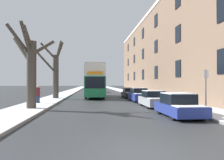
% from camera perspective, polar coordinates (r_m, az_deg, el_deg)
% --- Properties ---
extents(ground_plane, '(320.00, 320.00, 0.00)m').
position_cam_1_polar(ground_plane, '(6.54, 8.36, -18.42)').
color(ground_plane, '#303335').
extents(sidewalk_left, '(3.00, 130.00, 0.16)m').
position_cam_1_polar(sidewalk_left, '(59.28, -9.95, -2.65)').
color(sidewalk_left, gray).
rests_on(sidewalk_left, ground).
extents(sidewalk_right, '(3.00, 130.00, 0.16)m').
position_cam_1_polar(sidewalk_right, '(59.59, 2.09, -2.66)').
color(sidewalk_right, gray).
rests_on(sidewalk_right, ground).
extents(terrace_facade_right, '(9.10, 54.37, 13.91)m').
position_cam_1_polar(terrace_facade_right, '(37.35, 16.35, 6.86)').
color(terrace_facade_right, '#7A604C').
rests_on(terrace_facade_right, ground).
extents(bare_tree_left_0, '(3.46, 3.17, 6.21)m').
position_cam_1_polar(bare_tree_left_0, '(17.05, -20.54, 2.88)').
color(bare_tree_left_0, '#423A30').
rests_on(bare_tree_left_0, ground).
extents(bare_tree_left_1, '(3.30, 1.73, 7.01)m').
position_cam_1_polar(bare_tree_left_1, '(27.53, -14.61, 2.03)').
color(bare_tree_left_1, '#423A30').
rests_on(bare_tree_left_1, ground).
extents(double_decker_bus, '(2.55, 11.27, 4.42)m').
position_cam_1_polar(double_decker_bus, '(30.67, -4.62, 0.14)').
color(double_decker_bus, '#1E7A47').
rests_on(double_decker_bus, ground).
extents(parked_car_0, '(1.82, 4.02, 1.39)m').
position_cam_1_polar(parked_car_0, '(13.60, 17.01, -6.44)').
color(parked_car_0, navy).
rests_on(parked_car_0, ground).
extents(parked_car_1, '(1.75, 4.07, 1.36)m').
position_cam_1_polar(parked_car_1, '(18.55, 10.80, -4.97)').
color(parked_car_1, '#9EA3AD').
rests_on(parked_car_1, ground).
extents(parked_car_2, '(1.72, 4.46, 1.48)m').
position_cam_1_polar(parked_car_2, '(24.08, 7.01, -3.91)').
color(parked_car_2, navy).
rests_on(parked_car_2, ground).
extents(parked_car_3, '(1.73, 4.47, 1.39)m').
position_cam_1_polar(parked_car_3, '(29.86, 4.59, -3.40)').
color(parked_car_3, black).
rests_on(parked_car_3, ground).
extents(oncoming_van, '(2.00, 5.34, 2.40)m').
position_cam_1_polar(oncoming_van, '(46.84, -5.57, -1.66)').
color(oncoming_van, '#9EA3AD').
rests_on(oncoming_van, ground).
extents(pedestrian_left_sidewalk, '(0.38, 0.38, 1.76)m').
position_cam_1_polar(pedestrian_left_sidewalk, '(21.34, -18.80, -3.51)').
color(pedestrian_left_sidewalk, navy).
rests_on(pedestrian_left_sidewalk, ground).
extents(street_sign_post, '(0.32, 0.07, 2.76)m').
position_cam_1_polar(street_sign_post, '(13.57, 23.32, -2.47)').
color(street_sign_post, '#4C4F54').
rests_on(street_sign_post, ground).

